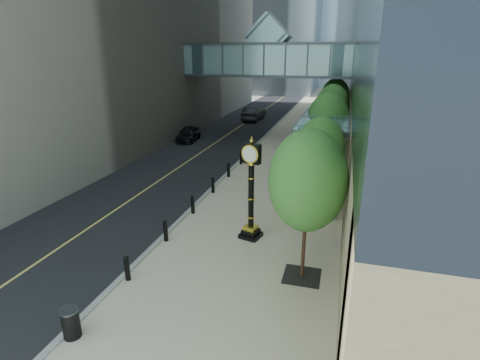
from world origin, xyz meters
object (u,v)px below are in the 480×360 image
at_px(trash_bin, 71,324).
at_px(car_far, 254,113).
at_px(street_clock, 251,197).
at_px(car_near, 188,134).
at_px(pedestrian, 333,207).

height_order(trash_bin, car_far, car_far).
distance_m(street_clock, car_near, 20.99).
height_order(car_near, car_far, car_far).
bearing_deg(car_far, pedestrian, 113.78).
bearing_deg(car_far, trash_bin, 98.04).
height_order(street_clock, pedestrian, street_clock).
bearing_deg(trash_bin, car_near, 105.50).
bearing_deg(pedestrian, car_near, -68.56).
relative_size(street_clock, car_far, 0.89).
bearing_deg(street_clock, pedestrian, 54.16).
relative_size(trash_bin, car_near, 0.22).
xyz_separation_m(street_clock, car_near, (-10.74, 17.98, -1.36)).
distance_m(street_clock, trash_bin, 8.64).
bearing_deg(car_far, street_clock, 105.87).
bearing_deg(car_near, street_clock, -64.97).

